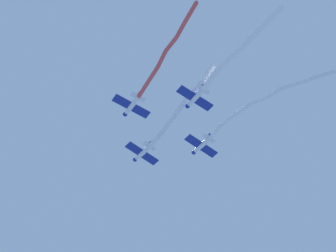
{
  "coord_description": "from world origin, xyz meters",
  "views": [
    {
      "loc": [
        32.12,
        -40.17,
        5.43
      ],
      "look_at": [
        2.86,
        2.95,
        74.92
      ],
      "focal_mm": 55.79,
      "sensor_mm": 36.0,
      "label": 1
    }
  ],
  "objects_px": {
    "airplane_lead": "(142,153)",
    "airplane_right_wing": "(201,145)",
    "airplane_slot": "(195,98)",
    "airplane_left_wing": "(132,106)"
  },
  "relations": [
    {
      "from": "airplane_lead",
      "to": "airplane_right_wing",
      "type": "bearing_deg",
      "value": -138.94
    },
    {
      "from": "airplane_left_wing",
      "to": "airplane_slot",
      "type": "bearing_deg",
      "value": -131.6
    },
    {
      "from": "airplane_lead",
      "to": "airplane_right_wing",
      "type": "relative_size",
      "value": 1.0
    },
    {
      "from": "airplane_slot",
      "to": "airplane_left_wing",
      "type": "bearing_deg",
      "value": 45.81
    },
    {
      "from": "airplane_right_wing",
      "to": "airplane_left_wing",
      "type": "bearing_deg",
      "value": 87.8
    },
    {
      "from": "airplane_lead",
      "to": "airplane_slot",
      "type": "xyz_separation_m",
      "value": [
        13.84,
        -4.69,
        -0.2
      ]
    },
    {
      "from": "airplane_left_wing",
      "to": "airplane_slot",
      "type": "height_order",
      "value": "airplane_slot"
    },
    {
      "from": "airplane_right_wing",
      "to": "airplane_lead",
      "type": "bearing_deg",
      "value": 42.81
    },
    {
      "from": "airplane_left_wing",
      "to": "airplane_right_wing",
      "type": "xyz_separation_m",
      "value": [
        4.69,
        13.83,
        0.7
      ]
    },
    {
      "from": "airplane_right_wing",
      "to": "airplane_slot",
      "type": "height_order",
      "value": "airplane_right_wing"
    }
  ]
}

